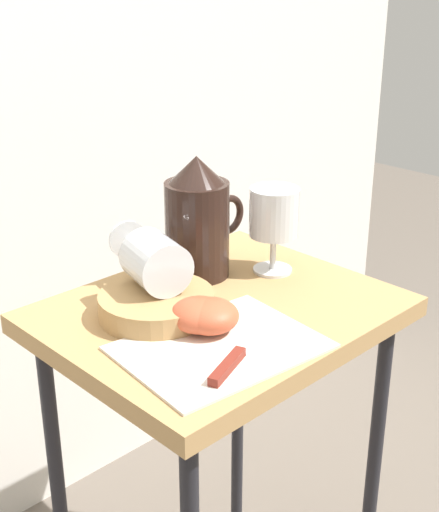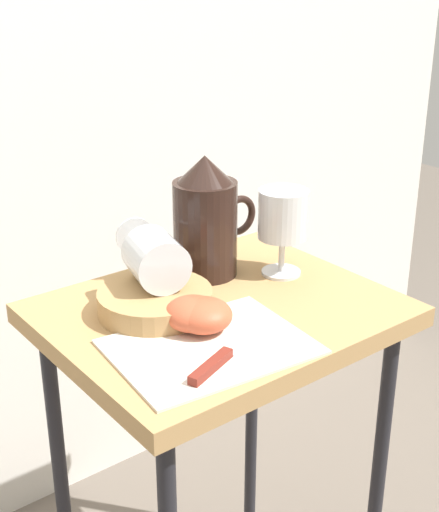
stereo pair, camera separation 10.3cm
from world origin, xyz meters
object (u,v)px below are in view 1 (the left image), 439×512
(wine_glass_upright, at_px, (274,217))
(apple_half_left, at_px, (210,316))
(pitcher, at_px, (198,227))
(knife, at_px, (237,356))
(wine_glass_tipped_near, at_px, (155,261))
(apple_half_right, at_px, (199,315))
(table, at_px, (220,354))
(basket_tray, at_px, (157,305))

(wine_glass_upright, relative_size, apple_half_left, 1.78)
(pitcher, relative_size, knife, 0.99)
(wine_glass_tipped_near, relative_size, knife, 0.82)
(wine_glass_upright, xyz_separation_m, knife, (-0.25, -0.16, -0.09))
(pitcher, height_order, apple_half_right, pitcher)
(apple_half_left, bearing_deg, pitcher, 51.98)
(pitcher, bearing_deg, table, -117.75)
(table, distance_m, wine_glass_tipped_near, 0.18)
(wine_glass_tipped_near, height_order, knife, wine_glass_tipped_near)
(wine_glass_upright, xyz_separation_m, apple_half_left, (-0.22, -0.08, -0.07))
(knife, bearing_deg, table, 53.75)
(wine_glass_tipped_near, height_order, apple_half_left, wine_glass_tipped_near)
(basket_tray, bearing_deg, apple_half_left, -77.61)
(apple_half_left, distance_m, knife, 0.09)
(pitcher, height_order, knife, pitcher)
(pitcher, height_order, apple_half_left, pitcher)
(pitcher, xyz_separation_m, knife, (-0.15, -0.24, -0.07))
(basket_tray, xyz_separation_m, knife, (-0.01, -0.17, -0.01))
(pitcher, distance_m, wine_glass_upright, 0.12)
(wine_glass_upright, bearing_deg, table, -168.50)
(table, xyz_separation_m, wine_glass_upright, (0.15, 0.03, 0.18))
(table, relative_size, knife, 3.42)
(basket_tray, xyz_separation_m, apple_half_right, (0.01, -0.08, 0.01))
(basket_tray, distance_m, wine_glass_upright, 0.25)
(apple_half_left, bearing_deg, table, 36.90)
(wine_glass_tipped_near, bearing_deg, apple_half_left, -87.53)
(table, bearing_deg, wine_glass_upright, 11.50)
(apple_half_left, xyz_separation_m, knife, (-0.03, -0.08, -0.02))
(table, xyz_separation_m, basket_tray, (-0.09, 0.04, 0.10))
(table, relative_size, apple_half_left, 8.49)
(apple_half_right, bearing_deg, table, 26.44)
(wine_glass_upright, distance_m, apple_half_right, 0.25)
(apple_half_right, bearing_deg, apple_half_left, -56.50)
(knife, bearing_deg, basket_tray, 87.03)
(apple_half_left, bearing_deg, wine_glass_tipped_near, 92.47)
(basket_tray, distance_m, apple_half_right, 0.08)
(wine_glass_tipped_near, xyz_separation_m, apple_half_left, (0.00, -0.11, -0.05))
(pitcher, bearing_deg, knife, -122.60)
(basket_tray, distance_m, knife, 0.17)
(apple_half_right, bearing_deg, wine_glass_tipped_near, 87.82)
(table, xyz_separation_m, apple_half_left, (-0.07, -0.05, 0.11))
(apple_half_right, bearing_deg, pitcher, 47.74)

